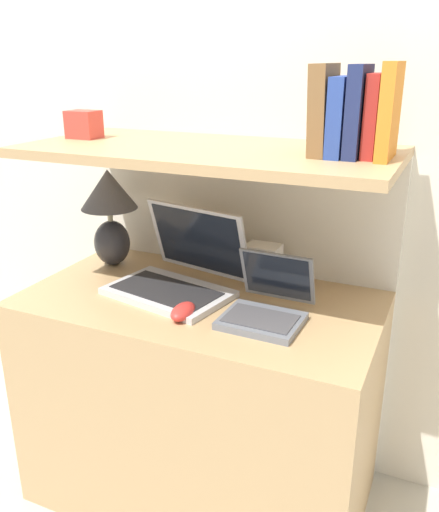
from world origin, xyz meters
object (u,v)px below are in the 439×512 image
object	(u,v)px
laptop_small	(267,306)
book_orange	(390,111)
book_red	(374,116)
shelf_gadget	(84,124)
table_lamp	(110,207)
book_navy	(358,112)
router_box	(263,263)
book_brown	(324,110)
computer_mouse	(183,311)
book_blue	(341,117)
laptop_large	(179,274)

from	to	relation	value
laptop_small	book_orange	distance (m)	0.60
laptop_small	book_red	bearing A→B (deg)	27.27
shelf_gadget	table_lamp	bearing A→B (deg)	70.35
book_red	book_navy	distance (m)	0.04
book_red	laptop_small	bearing A→B (deg)	-152.73
router_box	book_brown	distance (m)	0.56
computer_mouse	book_blue	xyz separation A→B (m)	(0.36, 0.21, 0.53)
book_red	book_blue	xyz separation A→B (m)	(-0.08, 0.00, -0.00)
computer_mouse	table_lamp	bearing A→B (deg)	146.90
table_lamp	book_navy	distance (m)	0.90
book_orange	book_navy	distance (m)	0.08
shelf_gadget	book_blue	bearing A→B (deg)	0.00
book_orange	shelf_gadget	bearing A→B (deg)	180.00
laptop_small	shelf_gadget	world-z (taller)	shelf_gadget
table_lamp	book_navy	xyz separation A→B (m)	(0.83, -0.07, 0.35)
router_box	book_red	size ratio (longest dim) A/B	0.60
laptop_small	computer_mouse	size ratio (longest dim) A/B	2.30
book_blue	shelf_gadget	distance (m)	0.81
book_red	book_navy	size ratio (longest dim) A/B	0.91
table_lamp	book_blue	bearing A→B (deg)	-5.09
laptop_large	book_brown	bearing A→B (deg)	5.14
table_lamp	shelf_gadget	xyz separation A→B (m)	(-0.02, -0.07, 0.28)
computer_mouse	shelf_gadget	size ratio (longest dim) A/B	1.11
table_lamp	router_box	distance (m)	0.56
book_orange	shelf_gadget	distance (m)	0.93
laptop_large	shelf_gadget	world-z (taller)	shelf_gadget
router_box	shelf_gadget	world-z (taller)	shelf_gadget
book_red	shelf_gadget	xyz separation A→B (m)	(-0.89, 0.00, -0.06)
table_lamp	book_blue	distance (m)	0.86
computer_mouse	book_navy	bearing A→B (deg)	27.56
table_lamp	book_blue	size ratio (longest dim) A/B	1.72
router_box	book_blue	distance (m)	0.57
book_orange	book_blue	bearing A→B (deg)	180.00
laptop_large	book_brown	size ratio (longest dim) A/B	1.85
laptop_small	book_red	world-z (taller)	book_red
table_lamp	book_orange	bearing A→B (deg)	-4.42
table_lamp	book_navy	world-z (taller)	book_navy
laptop_small	book_navy	world-z (taller)	book_navy
book_navy	book_blue	xyz separation A→B (m)	(-0.04, 0.00, -0.01)
laptop_small	computer_mouse	world-z (taller)	laptop_small
table_lamp	laptop_small	size ratio (longest dim) A/B	1.38
shelf_gadget	laptop_small	bearing A→B (deg)	-9.83
laptop_large	laptop_small	world-z (taller)	laptop_large
table_lamp	book_red	xyz separation A→B (m)	(0.87, -0.07, 0.34)
router_box	book_orange	world-z (taller)	book_orange
book_brown	computer_mouse	bearing A→B (deg)	-146.21
book_red	book_brown	world-z (taller)	book_brown
laptop_small	book_red	xyz separation A→B (m)	(0.22, 0.12, 0.51)
book_red	computer_mouse	bearing A→B (deg)	-154.56
table_lamp	laptop_small	bearing A→B (deg)	-16.12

